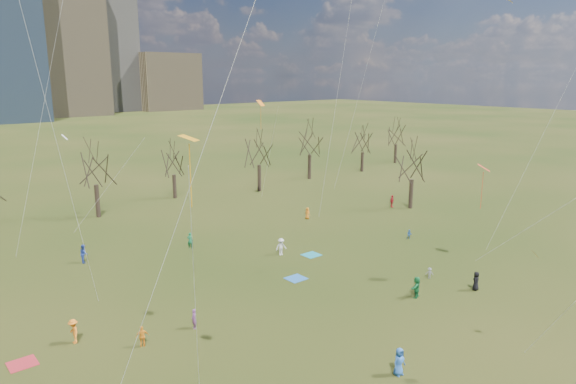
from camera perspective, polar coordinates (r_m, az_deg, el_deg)
ground at (r=39.44m, az=11.57°, el=-12.99°), size 500.00×500.00×0.00m
bare_tree_row at (r=66.18m, az=-14.25°, el=2.95°), size 113.04×29.80×9.50m
blanket_teal at (r=50.15m, az=2.62°, el=-6.99°), size 1.60×1.50×0.03m
blanket_navy at (r=44.58m, az=0.89°, el=-9.58°), size 1.60×1.50×0.03m
blanket_crimson at (r=36.35m, az=-27.41°, el=-16.58°), size 1.60×1.50×0.03m
person_0 at (r=31.87m, az=12.25°, el=-17.94°), size 0.86×0.59×1.68m
person_3 at (r=46.07m, az=15.45°, el=-8.66°), size 0.68×0.72×0.98m
person_4 at (r=35.31m, az=-15.88°, el=-15.17°), size 0.90×0.58×1.42m
person_5 at (r=41.98m, az=14.10°, el=-10.20°), size 1.66×1.03×1.71m
person_6 at (r=44.74m, az=20.17°, el=-9.26°), size 0.88×0.71×1.56m
person_7 at (r=36.78m, az=-10.41°, el=-13.69°), size 0.45×0.58×1.42m
person_8 at (r=56.13m, az=13.33°, el=-4.61°), size 0.63×0.64×1.05m
person_9 at (r=49.87m, az=-0.77°, el=-6.09°), size 1.19×0.83×1.68m
person_10 at (r=69.05m, az=11.49°, el=-1.01°), size 1.03×0.65×1.63m
person_12 at (r=62.23m, az=2.17°, el=-2.37°), size 0.62×0.79×1.43m
person_13 at (r=52.70m, az=-10.82°, el=-5.30°), size 0.70×0.70×1.64m
person_14 at (r=51.55m, az=-21.73°, el=-6.36°), size 0.86×0.99×1.74m
person_15 at (r=37.08m, az=-22.73°, el=-14.10°), size 0.65×1.09×1.66m
kites_airborne at (r=45.55m, az=1.42°, el=10.32°), size 47.75×45.14×36.55m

